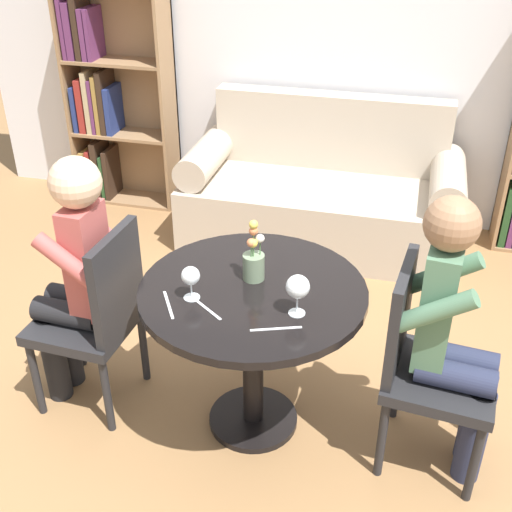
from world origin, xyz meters
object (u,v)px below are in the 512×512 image
person_left (75,277)px  wine_glass_right (298,287)px  couch (322,196)px  wine_glass_left (191,277)px  chair_left (98,313)px  person_right (454,336)px  bookshelf_left (110,100)px  chair_right (425,360)px  flower_vase (254,260)px

person_left → wine_glass_right: 1.01m
couch → wine_glass_left: (-0.21, -1.92, 0.51)m
chair_left → person_right: bearing=93.5°
wine_glass_right → chair_left: bearing=173.5°
wine_glass_right → couch: bearing=96.1°
wine_glass_left → person_right: bearing=6.8°
bookshelf_left → wine_glass_left: (1.40, -2.19, 0.06)m
chair_right → wine_glass_left: chair_right is taller
wine_glass_left → flower_vase: size_ratio=0.52×
bookshelf_left → chair_left: bearing=-66.4°
wine_glass_left → wine_glass_right: bearing=0.2°
couch → bookshelf_left: bookshelf_left is taller
bookshelf_left → person_left: 2.24m
chair_right → wine_glass_left: 0.98m
wine_glass_right → flower_vase: size_ratio=0.62×
bookshelf_left → flower_vase: 2.55m
couch → chair_left: 1.96m
person_left → flower_vase: (0.77, 0.08, 0.15)m
person_left → flower_vase: person_left is taller
couch → flower_vase: 1.80m
chair_left → flower_vase: bearing=100.6°
chair_left → wine_glass_right: size_ratio=5.44×
couch → wine_glass_left: couch is taller
chair_right → wine_glass_right: size_ratio=5.44×
bookshelf_left → chair_right: (2.31, -2.05, -0.27)m
couch → person_right: 2.00m
person_left → wine_glass_right: (0.99, -0.11, 0.18)m
chair_left → wine_glass_right: 0.97m
person_left → wine_glass_left: bearing=81.9°
couch → chair_left: size_ratio=1.98×
person_left → wine_glass_right: size_ratio=7.36×
couch → wine_glass_right: (0.20, -1.92, 0.53)m
bookshelf_left → chair_left: (0.91, -2.08, -0.27)m
person_right → flower_vase: bearing=90.5°
couch → chair_right: 1.93m
bookshelf_left → flower_vase: bearing=-51.3°
person_left → bookshelf_left: bearing=-155.5°
couch → flower_vase: bearing=-90.5°
couch → person_left: bearing=-113.5°
person_right → wine_glass_left: size_ratio=8.70×
bookshelf_left → wine_glass_right: size_ratio=9.53×
chair_left → chair_right: 1.40m
couch → chair_right: couch is taller
chair_left → wine_glass_right: (0.90, -0.10, 0.35)m
bookshelf_left → person_left: bearing=-68.4°
chair_right → bookshelf_left: bearing=54.3°
couch → bookshelf_left: bearing=170.6°
person_right → flower_vase: size_ratio=4.54×
wine_glass_left → wine_glass_right: 0.42m
bookshelf_left → person_right: size_ratio=1.30×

